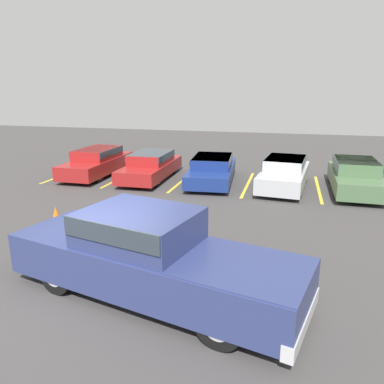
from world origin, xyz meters
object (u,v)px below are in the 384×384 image
object	(u,v)px
parked_sedan_c	(212,168)
parked_sedan_d	(285,172)
pickup_truck	(153,256)
parked_sedan_e	(355,175)
parked_sedan_a	(97,161)
parked_sedan_b	(151,165)
traffic_cone	(56,215)

from	to	relation	value
parked_sedan_c	parked_sedan_d	bearing A→B (deg)	80.20
pickup_truck	parked_sedan_e	world-z (taller)	pickup_truck
parked_sedan_a	parked_sedan_e	distance (m)	11.64
parked_sedan_b	parked_sedan_c	bearing A→B (deg)	91.67
pickup_truck	parked_sedan_d	size ratio (longest dim) A/B	1.39
parked_sedan_b	parked_sedan_e	world-z (taller)	parked_sedan_e
parked_sedan_b	parked_sedan_d	bearing A→B (deg)	87.79
parked_sedan_b	traffic_cone	world-z (taller)	parked_sedan_b
parked_sedan_b	parked_sedan_c	distance (m)	2.88
pickup_truck	parked_sedan_a	bearing A→B (deg)	137.04
parked_sedan_a	parked_sedan_c	size ratio (longest dim) A/B	0.98
parked_sedan_e	traffic_cone	bearing A→B (deg)	-56.12
parked_sedan_c	traffic_cone	world-z (taller)	parked_sedan_c
pickup_truck	parked_sedan_c	size ratio (longest dim) A/B	1.30
pickup_truck	parked_sedan_d	bearing A→B (deg)	89.48
parked_sedan_b	parked_sedan_d	world-z (taller)	parked_sedan_d
parked_sedan_e	parked_sedan_d	bearing A→B (deg)	-86.64
parked_sedan_a	traffic_cone	bearing A→B (deg)	16.86
parked_sedan_d	parked_sedan_c	bearing A→B (deg)	-88.78
parked_sedan_a	parked_sedan_b	world-z (taller)	parked_sedan_a
parked_sedan_b	pickup_truck	bearing A→B (deg)	20.02
parked_sedan_a	parked_sedan_e	bearing A→B (deg)	89.23
parked_sedan_c	traffic_cone	bearing A→B (deg)	-35.03
pickup_truck	parked_sedan_c	world-z (taller)	pickup_truck
parked_sedan_a	traffic_cone	xyz separation A→B (m)	(1.98, -6.38, -0.46)
parked_sedan_d	parked_sedan_b	bearing A→B (deg)	-85.27
parked_sedan_c	traffic_cone	distance (m)	7.43
pickup_truck	traffic_cone	size ratio (longest dim) A/B	12.64
pickup_truck	parked_sedan_e	size ratio (longest dim) A/B	1.37
parked_sedan_e	traffic_cone	world-z (taller)	parked_sedan_e
parked_sedan_d	traffic_cone	world-z (taller)	parked_sedan_d
pickup_truck	parked_sedan_b	bearing A→B (deg)	124.32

